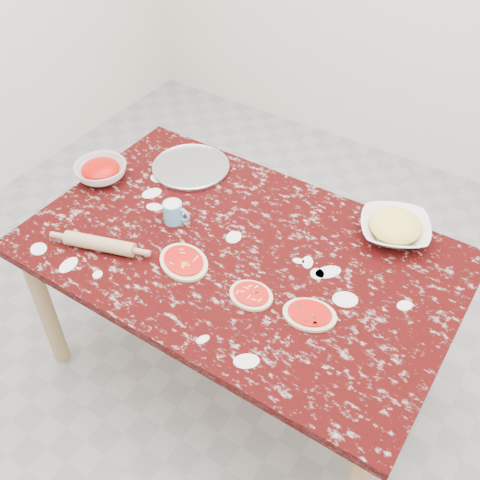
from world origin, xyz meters
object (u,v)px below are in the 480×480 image
Objects in this scene: sauce_bowl at (101,172)px; rolling_pin at (100,244)px; pizza_tray at (191,168)px; worktable at (240,265)px; cheese_bowl at (394,229)px; flour_mug at (174,212)px.

sauce_bowl reaches higher than rolling_pin.
worktable is at bearing -33.73° from pizza_tray.
cheese_bowl reaches higher than pizza_tray.
rolling_pin is (-0.44, -0.28, 0.11)m from worktable.
worktable is at bearing 32.96° from rolling_pin.
pizza_tray is 0.35m from flour_mug.
cheese_bowl is at bearing 16.23° from sauce_bowl.
worktable is 0.33m from flour_mug.
sauce_bowl is at bearing 176.63° from worktable.
worktable is 6.10× the size of cheese_bowl.
flour_mug reaches higher than rolling_pin.
sauce_bowl is 0.80× the size of rolling_pin.
flour_mug is at bearing -178.82° from worktable.
pizza_tray is at bearing 43.40° from sauce_bowl.
cheese_bowl is (1.19, 0.35, -0.00)m from sauce_bowl.
worktable is 0.75m from sauce_bowl.
pizza_tray is 0.39m from sauce_bowl.
rolling_pin is (-0.89, -0.67, -0.00)m from cheese_bowl.
sauce_bowl is at bearing -136.60° from pizza_tray.
sauce_bowl is 1.24m from cheese_bowl.
pizza_tray is at bearing 146.27° from worktable.
sauce_bowl is 0.44m from flour_mug.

